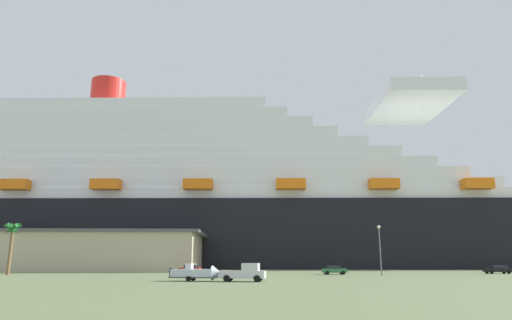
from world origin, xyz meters
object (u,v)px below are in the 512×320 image
small_boat_on_trailer (198,273)px  parked_car_red_hatchback (190,269)px  cruise_ship (193,203)px  pickup_truck (245,273)px  street_lamp (380,243)px  parked_car_black_coupe (498,269)px  palm_tree (12,234)px  parked_car_green_wagon (334,270)px

small_boat_on_trailer → parked_car_red_hatchback: (-7.09, 32.54, -0.13)m
cruise_ship → pickup_truck: bearing=-74.9°
small_boat_on_trailer → street_lamp: street_lamp is taller
pickup_truck → parked_car_red_hatchback: pickup_truck is taller
cruise_ship → parked_car_black_coupe: bearing=-34.7°
cruise_ship → street_lamp: size_ratio=31.31×
pickup_truck → street_lamp: (21.38, 19.13, 4.31)m
street_lamp → cruise_ship: bearing=125.9°
parked_car_red_hatchback → street_lamp: bearing=-22.4°
cruise_ship → parked_car_red_hatchback: bearing=-79.8°
parked_car_black_coupe → parked_car_red_hatchback: (-59.09, 2.21, -0.00)m
parked_car_red_hatchback → palm_tree: bearing=-155.8°
palm_tree → parked_car_green_wagon: bearing=5.5°
street_lamp → parked_car_black_coupe: 27.86m
parked_car_green_wagon → parked_car_black_coupe: bearing=9.7°
small_boat_on_trailer → parked_car_black_coupe: 60.20m
parked_car_black_coupe → parked_car_green_wagon: bearing=-170.3°
cruise_ship → parked_car_black_coupe: cruise_ship is taller
small_boat_on_trailer → parked_car_green_wagon: (20.37, 24.94, -0.13)m
small_boat_on_trailer → cruise_ship: bearing=101.1°
street_lamp → parked_car_black_coupe: street_lamp is taller
street_lamp → parked_car_red_hatchback: 37.41m
cruise_ship → small_boat_on_trailer: cruise_ship is taller
parked_car_black_coupe → parked_car_red_hatchback: size_ratio=1.05×
palm_tree → street_lamp: size_ratio=1.09×
palm_tree → street_lamp: palm_tree is taller
cruise_ship → parked_car_black_coupe: (67.03, -46.44, -18.76)m
street_lamp → pickup_truck: bearing=-138.2°
small_boat_on_trailer → street_lamp: (27.23, 18.38, 4.39)m
cruise_ship → pickup_truck: size_ratio=44.50×
palm_tree → parked_car_black_coupe: palm_tree is taller
cruise_ship → small_boat_on_trailer: size_ratio=34.48×
cruise_ship → palm_tree: size_ratio=28.68×
cruise_ship → parked_car_red_hatchback: size_ratio=56.73×
street_lamp → parked_car_black_coupe: (24.76, 11.95, -4.52)m
parked_car_green_wagon → parked_car_black_coupe: 32.08m
small_boat_on_trailer → pickup_truck: bearing=-7.3°
parked_car_black_coupe → small_boat_on_trailer: bearing=-149.7°
pickup_truck → palm_tree: bearing=154.4°
pickup_truck → palm_tree: size_ratio=0.64×
small_boat_on_trailer → parked_car_green_wagon: size_ratio=1.73×
street_lamp → parked_car_red_hatchback: street_lamp is taller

